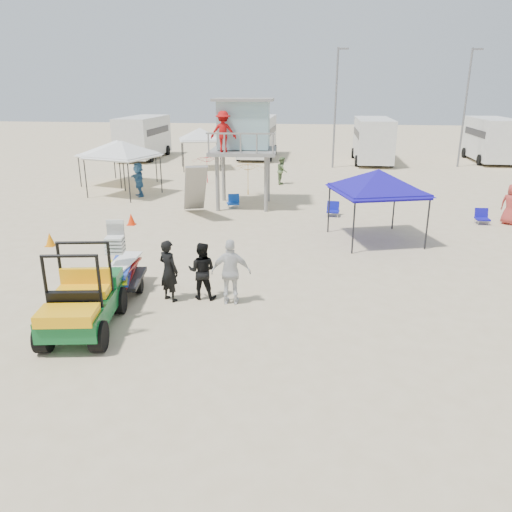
# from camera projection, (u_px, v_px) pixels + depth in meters

# --- Properties ---
(ground) EXTENTS (140.00, 140.00, 0.00)m
(ground) POSITION_uv_depth(u_px,v_px,m) (216.00, 356.00, 10.80)
(ground) COLOR beige
(ground) RESTS_ON ground
(utility_cart) EXTENTS (1.74, 2.87, 2.05)m
(utility_cart) POSITION_uv_depth(u_px,v_px,m) (80.00, 294.00, 11.60)
(utility_cart) COLOR #0D5925
(utility_cart) RESTS_ON ground
(surf_trailer) EXTENTS (1.42, 2.24, 1.84)m
(surf_trailer) POSITION_uv_depth(u_px,v_px,m) (119.00, 268.00, 13.86)
(surf_trailer) COLOR black
(surf_trailer) RESTS_ON ground
(man_left) EXTENTS (0.74, 0.66, 1.71)m
(man_left) POSITION_uv_depth(u_px,v_px,m) (169.00, 271.00, 13.37)
(man_left) COLOR black
(man_left) RESTS_ON ground
(man_mid) EXTENTS (0.79, 0.63, 1.60)m
(man_mid) POSITION_uv_depth(u_px,v_px,m) (202.00, 271.00, 13.52)
(man_mid) COLOR black
(man_mid) RESTS_ON ground
(man_right) EXTENTS (1.08, 0.52, 1.79)m
(man_right) POSITION_uv_depth(u_px,v_px,m) (231.00, 272.00, 13.15)
(man_right) COLOR silver
(man_right) RESTS_ON ground
(lifeguard_tower) EXTENTS (3.25, 3.25, 4.90)m
(lifeguard_tower) POSITION_uv_depth(u_px,v_px,m) (242.00, 129.00, 23.33)
(lifeguard_tower) COLOR gray
(lifeguard_tower) RESTS_ON ground
(canopy_blue) EXTENTS (3.62, 3.62, 3.09)m
(canopy_blue) POSITION_uv_depth(u_px,v_px,m) (379.00, 173.00, 18.11)
(canopy_blue) COLOR black
(canopy_blue) RESTS_ON ground
(canopy_white_a) EXTENTS (3.64, 3.64, 3.26)m
(canopy_white_a) POSITION_uv_depth(u_px,v_px,m) (121.00, 144.00, 25.86)
(canopy_white_a) COLOR black
(canopy_white_a) RESTS_ON ground
(canopy_white_b) EXTENTS (4.05, 4.05, 2.98)m
(canopy_white_b) POSITION_uv_depth(u_px,v_px,m) (117.00, 143.00, 28.90)
(canopy_white_b) COLOR black
(canopy_white_b) RESTS_ON ground
(canopy_white_c) EXTENTS (3.35, 3.35, 3.23)m
(canopy_white_c) POSITION_uv_depth(u_px,v_px,m) (200.00, 130.00, 34.34)
(canopy_white_c) COLOR black
(canopy_white_c) RESTS_ON ground
(umbrella_a) EXTENTS (1.98, 2.01, 1.63)m
(umbrella_a) POSITION_uv_depth(u_px,v_px,m) (207.00, 170.00, 29.77)
(umbrella_a) COLOR red
(umbrella_a) RESTS_ON ground
(umbrella_b) EXTENTS (2.67, 2.67, 1.72)m
(umbrella_b) POSITION_uv_depth(u_px,v_px,m) (249.00, 179.00, 26.53)
(umbrella_b) COLOR orange
(umbrella_b) RESTS_ON ground
(cone_near) EXTENTS (0.34, 0.34, 0.50)m
(cone_near) POSITION_uv_depth(u_px,v_px,m) (50.00, 239.00, 18.17)
(cone_near) COLOR orange
(cone_near) RESTS_ON ground
(cone_far) EXTENTS (0.34, 0.34, 0.50)m
(cone_far) POSITION_uv_depth(u_px,v_px,m) (131.00, 219.00, 20.94)
(cone_far) COLOR #FE2F08
(cone_far) RESTS_ON ground
(beach_chair_a) EXTENTS (0.67, 0.73, 0.64)m
(beach_chair_a) POSITION_uv_depth(u_px,v_px,m) (233.00, 201.00, 23.92)
(beach_chair_a) COLOR #0F3EA5
(beach_chair_a) RESTS_ON ground
(beach_chair_b) EXTENTS (0.59, 0.63, 0.64)m
(beach_chair_b) POSITION_uv_depth(u_px,v_px,m) (333.00, 209.00, 22.41)
(beach_chair_b) COLOR #0E139E
(beach_chair_b) RESTS_ON ground
(beach_chair_c) EXTENTS (0.55, 0.59, 0.64)m
(beach_chair_c) POSITION_uv_depth(u_px,v_px,m) (482.00, 216.00, 21.14)
(beach_chair_c) COLOR #130E9C
(beach_chair_c) RESTS_ON ground
(rv_far_left) EXTENTS (2.64, 6.80, 3.25)m
(rv_far_left) POSITION_uv_depth(u_px,v_px,m) (143.00, 136.00, 39.80)
(rv_far_left) COLOR silver
(rv_far_left) RESTS_ON ground
(rv_mid_left) EXTENTS (2.65, 6.50, 3.25)m
(rv_mid_left) POSITION_uv_depth(u_px,v_px,m) (257.00, 135.00, 40.14)
(rv_mid_left) COLOR silver
(rv_mid_left) RESTS_ON ground
(rv_mid_right) EXTENTS (2.64, 7.00, 3.25)m
(rv_mid_right) POSITION_uv_depth(u_px,v_px,m) (373.00, 138.00, 37.67)
(rv_mid_right) COLOR silver
(rv_mid_right) RESTS_ON ground
(rv_far_right) EXTENTS (2.64, 6.60, 3.25)m
(rv_far_right) POSITION_uv_depth(u_px,v_px,m) (491.00, 138.00, 38.00)
(rv_far_right) COLOR silver
(rv_far_right) RESTS_ON ground
(light_pole_left) EXTENTS (0.14, 0.14, 8.00)m
(light_pole_left) POSITION_uv_depth(u_px,v_px,m) (335.00, 110.00, 34.50)
(light_pole_left) COLOR slate
(light_pole_left) RESTS_ON ground
(light_pole_right) EXTENTS (0.14, 0.14, 8.00)m
(light_pole_right) POSITION_uv_depth(u_px,v_px,m) (465.00, 109.00, 34.84)
(light_pole_right) COLOR slate
(light_pole_right) RESTS_ON ground
(distant_beachgoers) EXTENTS (18.59, 8.78, 1.78)m
(distant_beachgoers) POSITION_uv_depth(u_px,v_px,m) (256.00, 182.00, 25.65)
(distant_beachgoers) COLOR #306192
(distant_beachgoers) RESTS_ON ground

